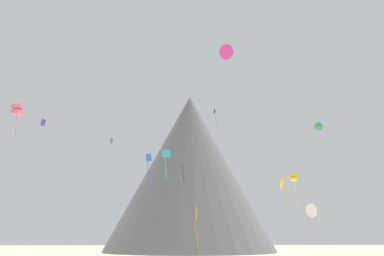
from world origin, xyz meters
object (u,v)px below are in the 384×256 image
at_px(kite_red_mid, 183,163).
at_px(kite_black_high, 215,114).
at_px(kite_yellow_low, 293,178).
at_px(rock_massif, 191,178).
at_px(kite_blue_mid, 149,163).
at_px(kite_green_mid, 319,126).
at_px(kite_cyan_low, 166,157).
at_px(kite_white_low, 312,211).
at_px(kite_orange_low, 197,214).
at_px(kite_violet_mid, 112,141).
at_px(kite_rainbow_mid, 18,110).
at_px(kite_magenta_high, 227,52).
at_px(kite_indigo_mid, 43,122).
at_px(kite_gold_low, 283,182).

bearing_deg(kite_red_mid, kite_black_high, 176.76).
height_order(kite_yellow_low, kite_red_mid, kite_red_mid).
xyz_separation_m(rock_massif, kite_blue_mid, (-10.85, -54.65, -5.77)).
xyz_separation_m(kite_green_mid, kite_red_mid, (-26.91, 0.77, -7.62)).
distance_m(kite_cyan_low, kite_blue_mid, 14.26).
bearing_deg(kite_yellow_low, kite_blue_mid, 39.38).
bearing_deg(kite_green_mid, kite_white_low, -150.24).
bearing_deg(kite_orange_low, kite_violet_mid, 36.31).
relative_size(kite_orange_low, kite_white_low, 1.00).
bearing_deg(kite_violet_mid, kite_green_mid, 109.01).
bearing_deg(rock_massif, kite_black_high, -86.19).
xyz_separation_m(kite_orange_low, kite_rainbow_mid, (-26.35, 6.81, 15.58)).
xyz_separation_m(kite_white_low, kite_magenta_high, (-17.00, -11.51, 25.32)).
xyz_separation_m(kite_black_high, kite_rainbow_mid, (-33.00, -21.46, -7.14)).
distance_m(kite_yellow_low, kite_violet_mid, 32.05).
relative_size(kite_indigo_mid, kite_cyan_low, 0.31).
bearing_deg(kite_blue_mid, kite_indigo_mid, -116.86).
bearing_deg(kite_magenta_high, kite_white_low, -108.01).
xyz_separation_m(kite_cyan_low, kite_black_high, (10.74, 31.96, 16.11)).
bearing_deg(kite_black_high, kite_orange_low, 58.15).
bearing_deg(kite_white_low, kite_yellow_low, 119.22).
xyz_separation_m(kite_gold_low, kite_red_mid, (-16.27, 8.88, 4.66)).
bearing_deg(kite_black_high, kite_cyan_low, 52.82).
distance_m(kite_cyan_low, kite_black_high, 37.36).
height_order(kite_gold_low, kite_black_high, kite_black_high).
distance_m(kite_green_mid, kite_magenta_high, 25.87).
height_order(rock_massif, kite_gold_low, rock_massif).
bearing_deg(kite_magenta_high, rock_massif, -50.41).
bearing_deg(kite_cyan_low, kite_indigo_mid, -8.24).
xyz_separation_m(rock_massif, kite_magenta_high, (1.68, -56.73, 12.90)).
distance_m(rock_massif, kite_violet_mid, 50.30).
bearing_deg(kite_red_mid, kite_gold_low, 107.32).
relative_size(kite_yellow_low, kite_cyan_low, 1.26).
relative_size(rock_massif, kite_red_mid, 11.28).
relative_size(kite_green_mid, kite_cyan_low, 0.46).
bearing_deg(kite_orange_low, kite_indigo_mid, 58.13).
relative_size(kite_yellow_low, kite_violet_mid, 4.40).
relative_size(kite_indigo_mid, kite_violet_mid, 1.08).
distance_m(rock_massif, kite_red_mid, 43.22).
bearing_deg(kite_indigo_mid, kite_magenta_high, 168.56).
height_order(kite_orange_low, kite_cyan_low, kite_cyan_low).
relative_size(kite_white_low, kite_magenta_high, 1.92).
relative_size(kite_white_low, kite_blue_mid, 0.94).
bearing_deg(kite_gold_low, kite_green_mid, -19.72).
bearing_deg(kite_orange_low, kite_gold_low, -51.06).
relative_size(kite_orange_low, kite_blue_mid, 0.94).
height_order(kite_black_high, kite_rainbow_mid, kite_black_high).
xyz_separation_m(rock_massif, kite_green_mid, (22.16, -43.58, 4.14)).
bearing_deg(rock_massif, kite_orange_low, -93.72).
distance_m(kite_indigo_mid, kite_blue_mid, 20.30).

